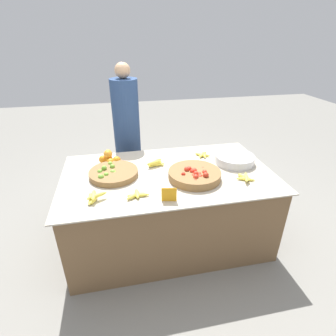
% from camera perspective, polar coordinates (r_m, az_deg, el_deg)
% --- Properties ---
extents(ground_plane, '(12.00, 12.00, 0.00)m').
position_cam_1_polar(ground_plane, '(2.81, 0.00, -14.49)').
color(ground_plane, gray).
extents(market_table, '(1.89, 1.11, 0.74)m').
position_cam_1_polar(market_table, '(2.57, 0.00, -8.33)').
color(market_table, brown).
rests_on(market_table, ground_plane).
extents(lime_bowl, '(0.43, 0.43, 0.09)m').
position_cam_1_polar(lime_bowl, '(2.36, -11.79, -1.09)').
color(lime_bowl, olive).
rests_on(lime_bowl, market_table).
extents(tomato_basket, '(0.46, 0.46, 0.11)m').
position_cam_1_polar(tomato_basket, '(2.28, 5.82, -1.45)').
color(tomato_basket, olive).
rests_on(tomato_basket, market_table).
extents(orange_pile, '(0.21, 0.18, 0.14)m').
position_cam_1_polar(orange_pile, '(2.59, -12.70, 2.09)').
color(orange_pile, orange).
rests_on(orange_pile, market_table).
extents(metal_bowl, '(0.38, 0.38, 0.08)m').
position_cam_1_polar(metal_bowl, '(2.63, 14.28, 1.90)').
color(metal_bowl, silver).
rests_on(metal_bowl, market_table).
extents(price_sign, '(0.11, 0.03, 0.11)m').
position_cam_1_polar(price_sign, '(1.96, 0.24, -5.81)').
color(price_sign, orange).
rests_on(price_sign, market_table).
extents(banana_bunch_front_right, '(0.16, 0.16, 0.06)m').
position_cam_1_polar(banana_bunch_front_right, '(2.06, -15.92, -6.16)').
color(banana_bunch_front_right, '#EFDB4C').
rests_on(banana_bunch_front_right, market_table).
extents(banana_bunch_middle_right, '(0.18, 0.17, 0.06)m').
position_cam_1_polar(banana_bunch_middle_right, '(2.50, -2.64, 1.03)').
color(banana_bunch_middle_right, '#EFDB4C').
rests_on(banana_bunch_middle_right, market_table).
extents(banana_bunch_middle_left, '(0.15, 0.18, 0.05)m').
position_cam_1_polar(banana_bunch_middle_left, '(2.35, 16.46, -2.01)').
color(banana_bunch_middle_left, '#EFDB4C').
rests_on(banana_bunch_middle_left, market_table).
extents(banana_bunch_back_center, '(0.15, 0.15, 0.04)m').
position_cam_1_polar(banana_bunch_back_center, '(2.72, 7.55, 2.89)').
color(banana_bunch_back_center, '#EFDB4C').
rests_on(banana_bunch_back_center, market_table).
extents(banana_bunch_front_left, '(0.18, 0.14, 0.04)m').
position_cam_1_polar(banana_bunch_front_left, '(2.05, -6.88, -5.82)').
color(banana_bunch_front_left, '#EFDB4C').
rests_on(banana_bunch_front_left, market_table).
extents(vendor_person, '(0.30, 0.30, 1.61)m').
position_cam_1_polar(vendor_person, '(3.14, -8.77, 6.08)').
color(vendor_person, navy).
rests_on(vendor_person, ground_plane).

